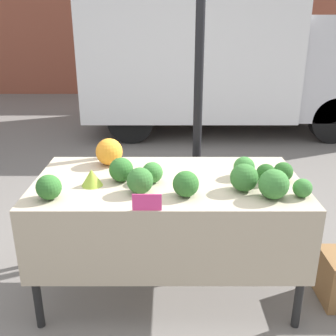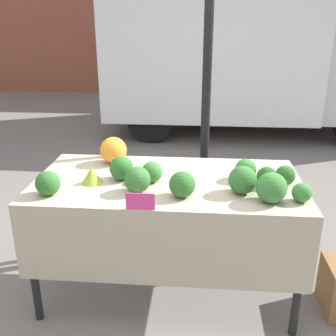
# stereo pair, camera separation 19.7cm
# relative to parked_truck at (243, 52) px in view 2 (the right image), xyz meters

# --- Properties ---
(ground_plane) EXTENTS (40.00, 40.00, 0.00)m
(ground_plane) POSITION_rel_parked_truck_xyz_m (-0.86, -4.45, -1.29)
(ground_plane) COLOR slate
(tent_pole) EXTENTS (0.07, 0.07, 2.63)m
(tent_pole) POSITION_rel_parked_truck_xyz_m (-0.63, -3.73, 0.03)
(tent_pole) COLOR black
(tent_pole) RESTS_ON ground_plane
(parked_truck) EXTENTS (4.68, 2.24, 2.43)m
(parked_truck) POSITION_rel_parked_truck_xyz_m (0.00, 0.00, 0.00)
(parked_truck) COLOR white
(parked_truck) RESTS_ON ground_plane
(market_table) EXTENTS (1.70, 0.88, 0.82)m
(market_table) POSITION_rel_parked_truck_xyz_m (-0.86, -4.52, -0.57)
(market_table) COLOR tan
(market_table) RESTS_ON ground_plane
(orange_cauliflower) EXTENTS (0.19, 0.19, 0.19)m
(orange_cauliflower) POSITION_rel_parked_truck_xyz_m (-1.27, -4.17, -0.37)
(orange_cauliflower) COLOR orange
(orange_cauliflower) RESTS_ON market_table
(romanesco_head) EXTENTS (0.13, 0.13, 0.10)m
(romanesco_head) POSITION_rel_parked_truck_xyz_m (-1.33, -4.54, -0.41)
(romanesco_head) COLOR #93B238
(romanesco_head) RESTS_ON market_table
(broccoli_head_0) EXTENTS (0.14, 0.14, 0.14)m
(broccoli_head_0) POSITION_rel_parked_truck_xyz_m (-1.54, -4.74, -0.39)
(broccoli_head_0) COLOR #2D6628
(broccoli_head_0) RESTS_ON market_table
(broccoli_head_1) EXTENTS (0.12, 0.12, 0.12)m
(broccoli_head_1) POSITION_rel_parked_truck_xyz_m (-0.25, -4.50, -0.40)
(broccoli_head_1) COLOR #23511E
(broccoli_head_1) RESTS_ON market_table
(broccoli_head_2) EXTENTS (0.17, 0.17, 0.17)m
(broccoli_head_2) POSITION_rel_parked_truck_xyz_m (-0.41, -4.62, -0.38)
(broccoli_head_2) COLOR #336B2D
(broccoli_head_2) RESTS_ON market_table
(broccoli_head_3) EXTENTS (0.16, 0.16, 0.16)m
(broccoli_head_3) POSITION_rel_parked_truck_xyz_m (-1.03, -4.65, -0.38)
(broccoli_head_3) COLOR #336B2D
(broccoli_head_3) RESTS_ON market_table
(broccoli_head_4) EXTENTS (0.14, 0.14, 0.14)m
(broccoli_head_4) POSITION_rel_parked_truck_xyz_m (-0.37, -4.41, -0.39)
(broccoli_head_4) COLOR #387533
(broccoli_head_4) RESTS_ON market_table
(broccoli_head_5) EXTENTS (0.15, 0.15, 0.15)m
(broccoli_head_5) POSITION_rel_parked_truck_xyz_m (-0.76, -4.70, -0.39)
(broccoli_head_5) COLOR #2D6628
(broccoli_head_5) RESTS_ON market_table
(broccoli_head_6) EXTENTS (0.11, 0.11, 0.11)m
(broccoli_head_6) POSITION_rel_parked_truck_xyz_m (-0.09, -4.71, -0.41)
(broccoli_head_6) COLOR #387533
(broccoli_head_6) RESTS_ON market_table
(broccoli_head_7) EXTENTS (0.12, 0.12, 0.12)m
(broccoli_head_7) POSITION_rel_parked_truck_xyz_m (-0.14, -4.47, -0.40)
(broccoli_head_7) COLOR #285B23
(broccoli_head_7) RESTS_ON market_table
(broccoli_head_8) EXTENTS (0.15, 0.15, 0.15)m
(broccoli_head_8) POSITION_rel_parked_truck_xyz_m (-1.16, -4.47, -0.39)
(broccoli_head_8) COLOR #2D6628
(broccoli_head_8) RESTS_ON market_table
(broccoli_head_9) EXTENTS (0.17, 0.17, 0.17)m
(broccoli_head_9) POSITION_rel_parked_truck_xyz_m (-0.26, -4.73, -0.38)
(broccoli_head_9) COLOR #387533
(broccoli_head_9) RESTS_ON market_table
(broccoli_head_10) EXTENTS (0.13, 0.13, 0.13)m
(broccoli_head_10) POSITION_rel_parked_truck_xyz_m (-0.96, -4.49, -0.40)
(broccoli_head_10) COLOR #387533
(broccoli_head_10) RESTS_ON market_table
(price_sign) EXTENTS (0.16, 0.01, 0.09)m
(price_sign) POSITION_rel_parked_truck_xyz_m (-0.97, -4.88, -0.41)
(price_sign) COLOR #E53D84
(price_sign) RESTS_ON market_table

